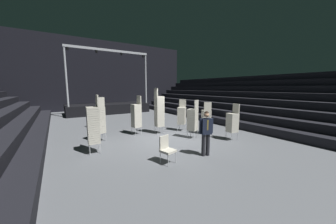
{
  "coord_description": "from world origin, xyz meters",
  "views": [
    {
      "loc": [
        -4.5,
        -7.16,
        2.59
      ],
      "look_at": [
        0.07,
        0.06,
        1.4
      ],
      "focal_mm": 18.94,
      "sensor_mm": 36.0,
      "label": 1
    }
  ],
  "objects_px": {
    "chair_stack_mid_left": "(193,119)",
    "stage_riser": "(108,107)",
    "chair_stack_front_right": "(206,118)",
    "equipment_road_case": "(96,122)",
    "chair_stack_rear_left": "(99,119)",
    "chair_stack_rear_right": "(159,111)",
    "chair_stack_mid_right": "(93,124)",
    "chair_stack_front_left": "(136,115)",
    "man_with_tie": "(206,131)",
    "loose_chair_near_man": "(167,148)",
    "chair_stack_mid_centre": "(182,115)",
    "chair_stack_rear_centre": "(232,122)"
  },
  "relations": [
    {
      "from": "chair_stack_rear_centre",
      "to": "loose_chair_near_man",
      "type": "bearing_deg",
      "value": 106.9
    },
    {
      "from": "chair_stack_rear_right",
      "to": "loose_chair_near_man",
      "type": "xyz_separation_m",
      "value": [
        -1.76,
        -3.61,
        -0.75
      ]
    },
    {
      "from": "loose_chair_near_man",
      "to": "stage_riser",
      "type": "bearing_deg",
      "value": -109.72
    },
    {
      "from": "chair_stack_front_left",
      "to": "equipment_road_case",
      "type": "distance_m",
      "value": 3.59
    },
    {
      "from": "chair_stack_rear_left",
      "to": "chair_stack_mid_right",
      "type": "bearing_deg",
      "value": -119.37
    },
    {
      "from": "man_with_tie",
      "to": "chair_stack_front_left",
      "type": "height_order",
      "value": "chair_stack_front_left"
    },
    {
      "from": "chair_stack_front_left",
      "to": "man_with_tie",
      "type": "bearing_deg",
      "value": -174.1
    },
    {
      "from": "chair_stack_rear_left",
      "to": "chair_stack_rear_right",
      "type": "bearing_deg",
      "value": -14.93
    },
    {
      "from": "chair_stack_rear_left",
      "to": "equipment_road_case",
      "type": "bearing_deg",
      "value": 72.07
    },
    {
      "from": "chair_stack_front_left",
      "to": "chair_stack_rear_right",
      "type": "xyz_separation_m",
      "value": [
        1.16,
        -0.51,
        0.21
      ]
    },
    {
      "from": "chair_stack_mid_centre",
      "to": "loose_chair_near_man",
      "type": "distance_m",
      "value": 4.72
    },
    {
      "from": "stage_riser",
      "to": "chair_stack_mid_right",
      "type": "xyz_separation_m",
      "value": [
        -3.34,
        -11.3,
        0.58
      ]
    },
    {
      "from": "man_with_tie",
      "to": "chair_stack_front_right",
      "type": "distance_m",
      "value": 3.33
    },
    {
      "from": "chair_stack_front_right",
      "to": "chair_stack_rear_left",
      "type": "distance_m",
      "value": 5.61
    },
    {
      "from": "chair_stack_rear_centre",
      "to": "chair_stack_front_left",
      "type": "bearing_deg",
      "value": 54.47
    },
    {
      "from": "chair_stack_mid_right",
      "to": "equipment_road_case",
      "type": "bearing_deg",
      "value": -8.2
    },
    {
      "from": "man_with_tie",
      "to": "chair_stack_front_right",
      "type": "height_order",
      "value": "chair_stack_front_right"
    },
    {
      "from": "chair_stack_rear_right",
      "to": "loose_chair_near_man",
      "type": "relative_size",
      "value": 2.71
    },
    {
      "from": "stage_riser",
      "to": "equipment_road_case",
      "type": "height_order",
      "value": "stage_riser"
    },
    {
      "from": "chair_stack_mid_centre",
      "to": "man_with_tie",
      "type": "bearing_deg",
      "value": 116.58
    },
    {
      "from": "chair_stack_front_left",
      "to": "chair_stack_mid_centre",
      "type": "relative_size",
      "value": 1.14
    },
    {
      "from": "stage_riser",
      "to": "chair_stack_front_left",
      "type": "height_order",
      "value": "stage_riser"
    },
    {
      "from": "chair_stack_front_left",
      "to": "chair_stack_mid_left",
      "type": "xyz_separation_m",
      "value": [
        2.14,
        -2.25,
        -0.08
      ]
    },
    {
      "from": "chair_stack_mid_left",
      "to": "stage_riser",
      "type": "bearing_deg",
      "value": 71.63
    },
    {
      "from": "chair_stack_mid_left",
      "to": "chair_stack_mid_right",
      "type": "bearing_deg",
      "value": 149.65
    },
    {
      "from": "chair_stack_rear_centre",
      "to": "chair_stack_front_right",
      "type": "bearing_deg",
      "value": 18.3
    },
    {
      "from": "chair_stack_mid_right",
      "to": "chair_stack_rear_left",
      "type": "bearing_deg",
      "value": -15.98
    },
    {
      "from": "chair_stack_front_right",
      "to": "chair_stack_rear_right",
      "type": "distance_m",
      "value": 2.66
    },
    {
      "from": "stage_riser",
      "to": "chair_stack_rear_left",
      "type": "height_order",
      "value": "stage_riser"
    },
    {
      "from": "chair_stack_rear_left",
      "to": "chair_stack_rear_right",
      "type": "distance_m",
      "value": 3.17
    },
    {
      "from": "loose_chair_near_man",
      "to": "chair_stack_rear_left",
      "type": "bearing_deg",
      "value": -84.0
    },
    {
      "from": "chair_stack_front_left",
      "to": "equipment_road_case",
      "type": "bearing_deg",
      "value": 18.85
    },
    {
      "from": "chair_stack_front_right",
      "to": "equipment_road_case",
      "type": "height_order",
      "value": "chair_stack_front_right"
    },
    {
      "from": "equipment_road_case",
      "to": "chair_stack_mid_left",
      "type": "bearing_deg",
      "value": -55.81
    },
    {
      "from": "chair_stack_front_left",
      "to": "chair_stack_mid_right",
      "type": "xyz_separation_m",
      "value": [
        -2.52,
        -1.79,
        0.08
      ]
    },
    {
      "from": "chair_stack_rear_right",
      "to": "equipment_road_case",
      "type": "xyz_separation_m",
      "value": [
        -2.7,
        3.67,
        -0.92
      ]
    },
    {
      "from": "man_with_tie",
      "to": "equipment_road_case",
      "type": "distance_m",
      "value": 7.97
    },
    {
      "from": "chair_stack_rear_left",
      "to": "loose_chair_near_man",
      "type": "bearing_deg",
      "value": -80.53
    },
    {
      "from": "stage_riser",
      "to": "chair_stack_front_right",
      "type": "distance_m",
      "value": 11.78
    },
    {
      "from": "chair_stack_rear_right",
      "to": "stage_riser",
      "type": "bearing_deg",
      "value": -174.36
    },
    {
      "from": "chair_stack_front_left",
      "to": "chair_stack_rear_left",
      "type": "xyz_separation_m",
      "value": [
        -1.99,
        -0.25,
        0.0
      ]
    },
    {
      "from": "chair_stack_mid_left",
      "to": "chair_stack_rear_centre",
      "type": "bearing_deg",
      "value": -66.69
    },
    {
      "from": "chair_stack_front_right",
      "to": "chair_stack_mid_right",
      "type": "distance_m",
      "value": 5.87
    },
    {
      "from": "man_with_tie",
      "to": "chair_stack_front_left",
      "type": "distance_m",
      "value": 4.48
    },
    {
      "from": "chair_stack_mid_left",
      "to": "chair_stack_mid_centre",
      "type": "relative_size",
      "value": 1.05
    },
    {
      "from": "chair_stack_front_right",
      "to": "stage_riser",
      "type": "bearing_deg",
      "value": 128.39
    },
    {
      "from": "chair_stack_front_right",
      "to": "chair_stack_front_left",
      "type": "bearing_deg",
      "value": 175.17
    },
    {
      "from": "chair_stack_mid_left",
      "to": "chair_stack_rear_right",
      "type": "xyz_separation_m",
      "value": [
        -0.98,
        1.74,
        0.29
      ]
    },
    {
      "from": "chair_stack_rear_right",
      "to": "loose_chair_near_man",
      "type": "height_order",
      "value": "chair_stack_rear_right"
    },
    {
      "from": "man_with_tie",
      "to": "chair_stack_front_right",
      "type": "xyz_separation_m",
      "value": [
        2.34,
        2.37,
        -0.07
      ]
    }
  ]
}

